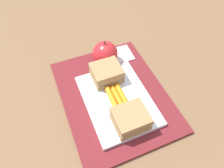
% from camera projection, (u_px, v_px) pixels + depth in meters
% --- Properties ---
extents(ground_plane, '(2.40, 2.40, 0.00)m').
position_uv_depth(ground_plane, '(114.00, 96.00, 0.59)').
color(ground_plane, brown).
extents(lunchbag_mat, '(0.36, 0.28, 0.01)m').
position_uv_depth(lunchbag_mat, '(114.00, 95.00, 0.59)').
color(lunchbag_mat, maroon).
rests_on(lunchbag_mat, ground_plane).
extents(food_tray, '(0.23, 0.17, 0.01)m').
position_uv_depth(food_tray, '(117.00, 100.00, 0.57)').
color(food_tray, white).
rests_on(food_tray, lunchbag_mat).
extents(sandwich_half_left, '(0.07, 0.08, 0.04)m').
position_uv_depth(sandwich_half_left, '(130.00, 119.00, 0.50)').
color(sandwich_half_left, '#9E7A4C').
rests_on(sandwich_half_left, food_tray).
extents(sandwich_half_right, '(0.07, 0.08, 0.04)m').
position_uv_depth(sandwich_half_right, '(106.00, 73.00, 0.59)').
color(sandwich_half_right, '#9E7A4C').
rests_on(sandwich_half_right, food_tray).
extents(carrot_sticks_bundle, '(0.08, 0.04, 0.02)m').
position_uv_depth(carrot_sticks_bundle, '(117.00, 97.00, 0.56)').
color(carrot_sticks_bundle, orange).
rests_on(carrot_sticks_bundle, food_tray).
extents(apple, '(0.08, 0.08, 0.09)m').
position_uv_depth(apple, '(105.00, 54.00, 0.63)').
color(apple, red).
rests_on(apple, lunchbag_mat).
extents(paper_napkin, '(0.07, 0.07, 0.00)m').
position_uv_depth(paper_napkin, '(121.00, 54.00, 0.68)').
color(paper_napkin, white).
rests_on(paper_napkin, lunchbag_mat).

